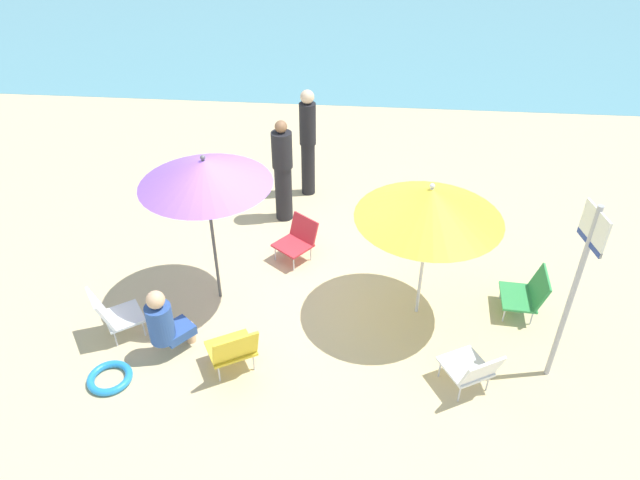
{
  "coord_description": "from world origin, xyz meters",
  "views": [
    {
      "loc": [
        0.86,
        -5.96,
        5.06
      ],
      "look_at": [
        0.3,
        0.18,
        0.7
      ],
      "focal_mm": 32.64,
      "sensor_mm": 36.0,
      "label": 1
    }
  ],
  "objects_px": {
    "person_c": "(308,142)",
    "swim_ring": "(110,378)",
    "umbrella_purple": "(205,172)",
    "person_a": "(165,322)",
    "person_b": "(283,171)",
    "beach_chair_d": "(472,369)",
    "warning_sign": "(579,274)",
    "beach_chair_c": "(233,349)",
    "umbrella_yellow": "(430,203)",
    "beach_chair_b": "(528,293)",
    "beach_chair_a": "(112,313)",
    "beach_chair_e": "(298,238)"
  },
  "relations": [
    {
      "from": "beach_chair_d",
      "to": "person_a",
      "type": "distance_m",
      "value": 3.44
    },
    {
      "from": "beach_chair_b",
      "to": "swim_ring",
      "type": "bearing_deg",
      "value": 22.2
    },
    {
      "from": "umbrella_purple",
      "to": "person_b",
      "type": "relative_size",
      "value": 1.26
    },
    {
      "from": "umbrella_purple",
      "to": "beach_chair_e",
      "type": "distance_m",
      "value": 2.02
    },
    {
      "from": "beach_chair_d",
      "to": "person_b",
      "type": "bearing_deg",
      "value": 8.55
    },
    {
      "from": "umbrella_yellow",
      "to": "person_c",
      "type": "bearing_deg",
      "value": 120.83
    },
    {
      "from": "person_a",
      "to": "umbrella_purple",
      "type": "bearing_deg",
      "value": 21.89
    },
    {
      "from": "umbrella_purple",
      "to": "beach_chair_b",
      "type": "distance_m",
      "value": 4.23
    },
    {
      "from": "beach_chair_a",
      "to": "person_a",
      "type": "bearing_deg",
      "value": -53.77
    },
    {
      "from": "person_c",
      "to": "warning_sign",
      "type": "xyz_separation_m",
      "value": [
        3.14,
        -3.77,
        0.5
      ]
    },
    {
      "from": "umbrella_yellow",
      "to": "warning_sign",
      "type": "distance_m",
      "value": 1.71
    },
    {
      "from": "beach_chair_e",
      "to": "swim_ring",
      "type": "bearing_deg",
      "value": 1.46
    },
    {
      "from": "beach_chair_b",
      "to": "beach_chair_c",
      "type": "distance_m",
      "value": 3.71
    },
    {
      "from": "beach_chair_e",
      "to": "warning_sign",
      "type": "distance_m",
      "value": 3.81
    },
    {
      "from": "person_c",
      "to": "beach_chair_a",
      "type": "bearing_deg",
      "value": -91.43
    },
    {
      "from": "warning_sign",
      "to": "person_a",
      "type": "bearing_deg",
      "value": 170.86
    },
    {
      "from": "beach_chair_d",
      "to": "person_a",
      "type": "bearing_deg",
      "value": 57.15
    },
    {
      "from": "person_b",
      "to": "umbrella_yellow",
      "type": "bearing_deg",
      "value": -43.57
    },
    {
      "from": "beach_chair_c",
      "to": "warning_sign",
      "type": "distance_m",
      "value": 3.71
    },
    {
      "from": "beach_chair_b",
      "to": "person_c",
      "type": "xyz_separation_m",
      "value": [
        -3.06,
        2.74,
        0.63
      ]
    },
    {
      "from": "beach_chair_a",
      "to": "beach_chair_d",
      "type": "xyz_separation_m",
      "value": [
        4.16,
        -0.48,
        -0.02
      ]
    },
    {
      "from": "umbrella_purple",
      "to": "beach_chair_a",
      "type": "distance_m",
      "value": 2.02
    },
    {
      "from": "person_b",
      "to": "beach_chair_d",
      "type": "bearing_deg",
      "value": -50.66
    },
    {
      "from": "beach_chair_c",
      "to": "person_b",
      "type": "xyz_separation_m",
      "value": [
        0.1,
        3.26,
        0.46
      ]
    },
    {
      "from": "umbrella_yellow",
      "to": "beach_chair_d",
      "type": "xyz_separation_m",
      "value": [
        0.51,
        -1.25,
        -1.28
      ]
    },
    {
      "from": "umbrella_purple",
      "to": "person_a",
      "type": "height_order",
      "value": "umbrella_purple"
    },
    {
      "from": "beach_chair_c",
      "to": "beach_chair_e",
      "type": "distance_m",
      "value": 2.27
    },
    {
      "from": "person_a",
      "to": "person_b",
      "type": "relative_size",
      "value": 0.58
    },
    {
      "from": "beach_chair_b",
      "to": "beach_chair_d",
      "type": "bearing_deg",
      "value": 61.89
    },
    {
      "from": "umbrella_purple",
      "to": "warning_sign",
      "type": "distance_m",
      "value": 4.15
    },
    {
      "from": "warning_sign",
      "to": "swim_ring",
      "type": "bearing_deg",
      "value": 176.24
    },
    {
      "from": "umbrella_purple",
      "to": "beach_chair_c",
      "type": "height_order",
      "value": "umbrella_purple"
    },
    {
      "from": "person_c",
      "to": "person_a",
      "type": "bearing_deg",
      "value": -80.66
    },
    {
      "from": "beach_chair_c",
      "to": "beach_chair_e",
      "type": "height_order",
      "value": "beach_chair_c"
    },
    {
      "from": "umbrella_purple",
      "to": "beach_chair_c",
      "type": "relative_size",
      "value": 2.89
    },
    {
      "from": "person_a",
      "to": "swim_ring",
      "type": "relative_size",
      "value": 1.93
    },
    {
      "from": "person_a",
      "to": "warning_sign",
      "type": "bearing_deg",
      "value": -48.97
    },
    {
      "from": "beach_chair_c",
      "to": "person_c",
      "type": "relative_size",
      "value": 0.4
    },
    {
      "from": "umbrella_yellow",
      "to": "warning_sign",
      "type": "xyz_separation_m",
      "value": [
        1.43,
        -0.91,
        -0.18
      ]
    },
    {
      "from": "warning_sign",
      "to": "swim_ring",
      "type": "distance_m",
      "value": 5.13
    },
    {
      "from": "person_c",
      "to": "swim_ring",
      "type": "relative_size",
      "value": 3.62
    },
    {
      "from": "umbrella_yellow",
      "to": "person_a",
      "type": "distance_m",
      "value": 3.29
    },
    {
      "from": "umbrella_purple",
      "to": "person_c",
      "type": "bearing_deg",
      "value": 72.63
    },
    {
      "from": "beach_chair_c",
      "to": "swim_ring",
      "type": "bearing_deg",
      "value": 71.1
    },
    {
      "from": "beach_chair_a",
      "to": "beach_chair_c",
      "type": "xyz_separation_m",
      "value": [
        1.56,
        -0.45,
        0.0
      ]
    },
    {
      "from": "umbrella_yellow",
      "to": "umbrella_purple",
      "type": "relative_size",
      "value": 0.91
    },
    {
      "from": "beach_chair_b",
      "to": "umbrella_purple",
      "type": "bearing_deg",
      "value": 4.74
    },
    {
      "from": "person_a",
      "to": "person_b",
      "type": "distance_m",
      "value": 3.2
    },
    {
      "from": "person_a",
      "to": "swim_ring",
      "type": "distance_m",
      "value": 0.85
    },
    {
      "from": "beach_chair_a",
      "to": "beach_chair_b",
      "type": "bearing_deg",
      "value": -26.23
    }
  ]
}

